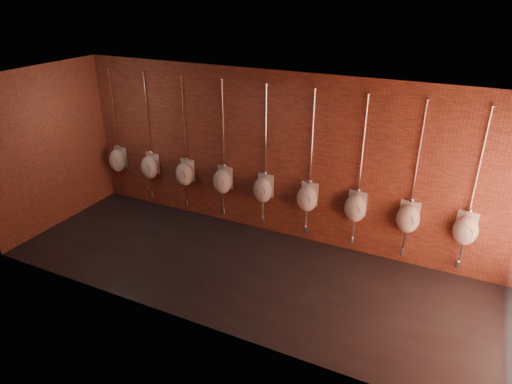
# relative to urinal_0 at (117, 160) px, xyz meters

# --- Properties ---
(ground) EXTENTS (8.50, 8.50, 0.00)m
(ground) POSITION_rel_urinal_0_xyz_m (3.86, -1.36, -0.96)
(ground) COLOR black
(ground) RESTS_ON ground
(room_shell) EXTENTS (8.54, 3.04, 3.22)m
(room_shell) POSITION_rel_urinal_0_xyz_m (3.86, -1.36, 1.05)
(room_shell) COLOR black
(room_shell) RESTS_ON ground
(urinal_0) EXTENTS (0.42, 0.37, 2.72)m
(urinal_0) POSITION_rel_urinal_0_xyz_m (0.00, 0.00, 0.00)
(urinal_0) COLOR silver
(urinal_0) RESTS_ON ground
(urinal_1) EXTENTS (0.42, 0.37, 2.72)m
(urinal_1) POSITION_rel_urinal_0_xyz_m (0.90, 0.00, 0.00)
(urinal_1) COLOR silver
(urinal_1) RESTS_ON ground
(urinal_2) EXTENTS (0.42, 0.37, 2.72)m
(urinal_2) POSITION_rel_urinal_0_xyz_m (1.80, 0.00, 0.00)
(urinal_2) COLOR silver
(urinal_2) RESTS_ON ground
(urinal_3) EXTENTS (0.42, 0.37, 2.72)m
(urinal_3) POSITION_rel_urinal_0_xyz_m (2.71, 0.00, 0.00)
(urinal_3) COLOR silver
(urinal_3) RESTS_ON ground
(urinal_4) EXTENTS (0.42, 0.37, 2.72)m
(urinal_4) POSITION_rel_urinal_0_xyz_m (3.61, 0.00, 0.00)
(urinal_4) COLOR silver
(urinal_4) RESTS_ON ground
(urinal_5) EXTENTS (0.42, 0.37, 2.72)m
(urinal_5) POSITION_rel_urinal_0_xyz_m (4.51, 0.00, 0.00)
(urinal_5) COLOR silver
(urinal_5) RESTS_ON ground
(urinal_6) EXTENTS (0.42, 0.37, 2.72)m
(urinal_6) POSITION_rel_urinal_0_xyz_m (5.41, 0.00, 0.00)
(urinal_6) COLOR silver
(urinal_6) RESTS_ON ground
(urinal_7) EXTENTS (0.42, 0.37, 2.72)m
(urinal_7) POSITION_rel_urinal_0_xyz_m (6.31, 0.00, 0.00)
(urinal_7) COLOR silver
(urinal_7) RESTS_ON ground
(urinal_8) EXTENTS (0.42, 0.37, 2.72)m
(urinal_8) POSITION_rel_urinal_0_xyz_m (7.21, 0.00, 0.00)
(urinal_8) COLOR silver
(urinal_8) RESTS_ON ground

